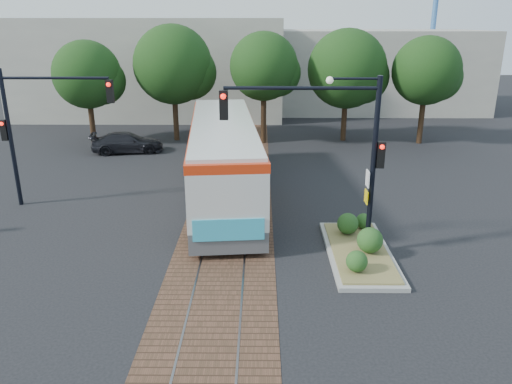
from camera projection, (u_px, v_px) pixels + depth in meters
ground at (226, 242)px, 18.65m from camera, size 120.00×120.00×0.00m
trackbed at (231, 205)px, 22.43m from camera, size 3.60×40.00×0.02m
tree_row at (259, 69)px, 32.56m from camera, size 26.40×5.60×7.67m
warehouses at (240, 68)px, 44.57m from camera, size 40.00×13.00×8.00m
city_bus at (223, 155)px, 22.91m from camera, size 4.07×13.54×3.57m
traffic_island at (360, 245)px, 17.65m from camera, size 2.20×5.20×1.13m
signal_pole_main at (338, 139)px, 16.49m from camera, size 5.49×0.46×6.00m
signal_pole_left at (34, 119)px, 21.23m from camera, size 4.99×0.34×6.00m
parked_car at (127, 142)px, 31.12m from camera, size 4.59×2.48×1.26m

